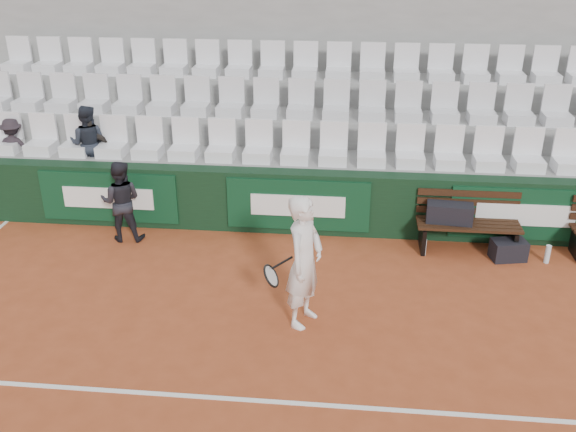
# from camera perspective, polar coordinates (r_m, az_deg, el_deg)

# --- Properties ---
(ground) EXTENTS (80.00, 80.00, 0.00)m
(ground) POSITION_cam_1_polar(r_m,az_deg,el_deg) (6.88, -0.24, -16.27)
(ground) COLOR #A34724
(ground) RESTS_ON ground
(court_baseline) EXTENTS (18.00, 0.06, 0.01)m
(court_baseline) POSITION_cam_1_polar(r_m,az_deg,el_deg) (6.88, -0.24, -16.25)
(court_baseline) COLOR white
(court_baseline) RESTS_ON ground
(back_barrier) EXTENTS (18.00, 0.34, 1.00)m
(back_barrier) POSITION_cam_1_polar(r_m,az_deg,el_deg) (9.99, 2.50, 1.19)
(back_barrier) COLOR black
(back_barrier) RESTS_ON ground
(grandstand_tier_front) EXTENTS (18.00, 0.95, 1.00)m
(grandstand_tier_front) POSITION_cam_1_polar(r_m,az_deg,el_deg) (10.58, 2.33, 2.59)
(grandstand_tier_front) COLOR gray
(grandstand_tier_front) RESTS_ON ground
(grandstand_tier_mid) EXTENTS (18.00, 0.95, 1.45)m
(grandstand_tier_mid) POSITION_cam_1_polar(r_m,az_deg,el_deg) (11.38, 2.65, 5.46)
(grandstand_tier_mid) COLOR gray
(grandstand_tier_mid) RESTS_ON ground
(grandstand_tier_back) EXTENTS (18.00, 0.95, 1.90)m
(grandstand_tier_back) POSITION_cam_1_polar(r_m,az_deg,el_deg) (12.21, 2.93, 7.94)
(grandstand_tier_back) COLOR gray
(grandstand_tier_back) RESTS_ON ground
(grandstand_rear_wall) EXTENTS (18.00, 0.30, 4.40)m
(grandstand_rear_wall) POSITION_cam_1_polar(r_m,az_deg,el_deg) (12.52, 3.21, 14.26)
(grandstand_rear_wall) COLOR #959593
(grandstand_rear_wall) RESTS_ON ground
(seat_row_front) EXTENTS (11.90, 0.44, 0.63)m
(seat_row_front) POSITION_cam_1_polar(r_m,az_deg,el_deg) (10.13, 2.35, 6.47)
(seat_row_front) COLOR white
(seat_row_front) RESTS_ON grandstand_tier_front
(seat_row_mid) EXTENTS (11.90, 0.44, 0.63)m
(seat_row_mid) POSITION_cam_1_polar(r_m,az_deg,el_deg) (10.91, 2.71, 10.30)
(seat_row_mid) COLOR silver
(seat_row_mid) RESTS_ON grandstand_tier_mid
(seat_row_back) EXTENTS (11.90, 0.44, 0.63)m
(seat_row_back) POSITION_cam_1_polar(r_m,az_deg,el_deg) (11.73, 3.02, 13.60)
(seat_row_back) COLOR silver
(seat_row_back) RESTS_ON grandstand_tier_back
(bench_left) EXTENTS (1.50, 0.56, 0.45)m
(bench_left) POSITION_cam_1_polar(r_m,az_deg,el_deg) (9.89, 15.62, -1.82)
(bench_left) COLOR #341C0F
(bench_left) RESTS_ON ground
(sports_bag_left) EXTENTS (0.69, 0.35, 0.28)m
(sports_bag_left) POSITION_cam_1_polar(r_m,az_deg,el_deg) (9.71, 14.17, 0.26)
(sports_bag_left) COLOR black
(sports_bag_left) RESTS_ON bench_left
(sports_bag_ground) EXTENTS (0.54, 0.39, 0.30)m
(sports_bag_ground) POSITION_cam_1_polar(r_m,az_deg,el_deg) (9.86, 19.01, -2.87)
(sports_bag_ground) COLOR black
(sports_bag_ground) RESTS_ON ground
(water_bottle_near) EXTENTS (0.07, 0.07, 0.26)m
(water_bottle_near) POSITION_cam_1_polar(r_m,az_deg,el_deg) (9.65, 11.98, -2.74)
(water_bottle_near) COLOR silver
(water_bottle_near) RESTS_ON ground
(water_bottle_far) EXTENTS (0.08, 0.08, 0.28)m
(water_bottle_far) POSITION_cam_1_polar(r_m,az_deg,el_deg) (9.97, 22.07, -3.16)
(water_bottle_far) COLOR silver
(water_bottle_far) RESTS_ON ground
(tennis_player) EXTENTS (0.80, 0.72, 1.68)m
(tennis_player) POSITION_cam_1_polar(r_m,az_deg,el_deg) (7.61, 1.45, -4.10)
(tennis_player) COLOR white
(tennis_player) RESTS_ON ground
(ball_kid) EXTENTS (0.67, 0.55, 1.28)m
(ball_kid) POSITION_cam_1_polar(r_m,az_deg,el_deg) (10.02, -14.61, 1.29)
(ball_kid) COLOR black
(ball_kid) RESTS_ON ground
(spectator_a) EXTENTS (0.69, 0.45, 1.00)m
(spectator_a) POSITION_cam_1_polar(r_m,az_deg,el_deg) (11.52, -23.53, 7.69)
(spectator_a) COLOR black
(spectator_a) RESTS_ON grandstand_tier_front
(spectator_b) EXTENTS (0.67, 0.45, 1.05)m
(spectator_b) POSITION_cam_1_polar(r_m,az_deg,el_deg) (10.93, -17.30, 7.92)
(spectator_b) COLOR #302B26
(spectator_b) RESTS_ON grandstand_tier_front
(spectator_c) EXTENTS (0.64, 0.51, 1.26)m
(spectator_c) POSITION_cam_1_polar(r_m,az_deg,el_deg) (10.92, -17.61, 8.44)
(spectator_c) COLOR #1F252F
(spectator_c) RESTS_ON grandstand_tier_front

